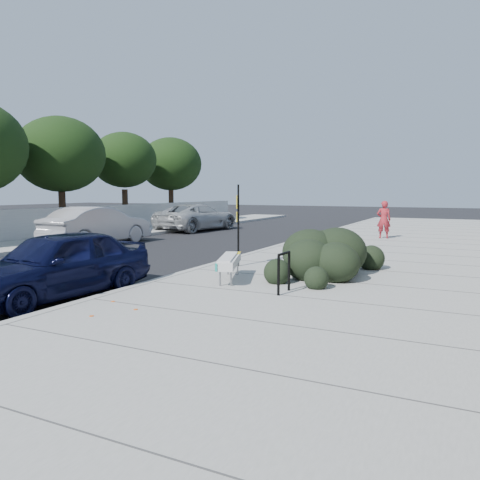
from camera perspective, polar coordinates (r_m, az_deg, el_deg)
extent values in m
plane|color=black|center=(11.52, -10.83, -5.71)|extent=(120.00, 120.00, 0.00)
cube|color=gray|center=(14.21, 21.00, -3.47)|extent=(11.20, 50.00, 0.15)
cube|color=gray|center=(21.61, -23.03, -0.41)|extent=(3.00, 50.00, 0.15)
cube|color=#9E9E99|center=(15.72, 0.22, -2.14)|extent=(0.22, 50.00, 0.17)
cube|color=#9E9E99|center=(20.50, -20.30, -0.60)|extent=(0.22, 50.00, 0.17)
cube|color=#9E9E99|center=(22.87, -25.89, 1.50)|extent=(0.30, 40.00, 1.50)
cylinder|color=#332114|center=(26.42, -20.82, 3.22)|extent=(0.36, 0.36, 2.40)
ellipsoid|color=black|center=(26.46, -21.06, 9.72)|extent=(4.60, 4.60, 3.91)
cylinder|color=#332114|center=(30.05, -13.82, 3.73)|extent=(0.36, 0.36, 2.40)
ellipsoid|color=black|center=(30.08, -13.96, 9.45)|extent=(4.00, 4.00, 3.40)
cylinder|color=#332114|center=(34.02, -8.38, 4.10)|extent=(0.36, 0.36, 2.40)
ellipsoid|color=black|center=(34.06, -8.46, 9.15)|extent=(4.40, 4.40, 3.74)
cylinder|color=gray|center=(10.74, -2.45, -4.65)|extent=(0.04, 0.04, 0.36)
cylinder|color=gray|center=(10.71, -1.10, -4.68)|extent=(0.04, 0.04, 0.36)
cylinder|color=gray|center=(12.15, -1.49, -3.39)|extent=(0.04, 0.04, 0.36)
cylinder|color=gray|center=(12.13, -0.30, -3.41)|extent=(0.04, 0.04, 0.36)
cylinder|color=gray|center=(11.42, -1.94, -3.22)|extent=(0.54, 1.37, 0.03)
cylinder|color=gray|center=(11.39, -0.67, -3.24)|extent=(0.54, 1.37, 0.03)
cube|color=#B2B2B2|center=(11.38, -1.31, -2.60)|extent=(1.03, 1.91, 0.20)
cube|color=yellow|center=(12.11, -0.88, -1.57)|extent=(0.50, 0.49, 0.02)
cube|color=teal|center=(10.57, -2.85, -3.29)|extent=(0.12, 0.22, 0.18)
cylinder|color=black|center=(9.75, 4.72, -4.31)|extent=(0.06, 0.06, 0.85)
cylinder|color=black|center=(10.25, 5.99, -3.82)|extent=(0.06, 0.06, 0.85)
cylinder|color=black|center=(9.93, 5.39, -1.64)|extent=(0.08, 0.55, 0.06)
cube|color=black|center=(13.42, -0.20, 1.77)|extent=(0.07, 0.07, 2.35)
cube|color=yellow|center=(13.39, -0.40, 4.66)|extent=(0.13, 0.25, 0.38)
cube|color=yellow|center=(13.40, -0.40, 2.85)|extent=(0.12, 0.24, 0.29)
ellipsoid|color=black|center=(12.22, 10.89, -1.05)|extent=(2.58, 3.98, 1.38)
imported|color=black|center=(10.80, -21.41, -2.78)|extent=(2.12, 4.50, 1.49)
imported|color=#9E9DA2|center=(20.96, -16.95, 1.68)|extent=(2.06, 5.10, 1.65)
imported|color=#AAADB0|center=(27.44, -5.26, 2.79)|extent=(3.20, 5.82, 1.55)
imported|color=maroon|center=(22.32, 17.12, 2.40)|extent=(0.70, 0.54, 1.71)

